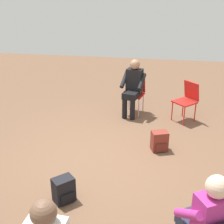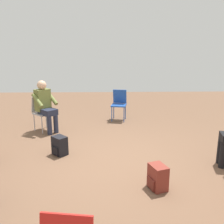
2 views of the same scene
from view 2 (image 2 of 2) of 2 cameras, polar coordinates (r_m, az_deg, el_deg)
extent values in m
plane|color=brown|center=(4.59, 0.48, -11.04)|extent=(14.85, 14.85, 0.00)
cube|color=#B7B7BC|center=(6.30, -15.36, -0.31)|extent=(0.57, 0.57, 0.03)
cylinder|color=#B7B7BC|center=(6.31, -13.10, -2.26)|extent=(0.02, 0.02, 0.42)
cylinder|color=#B7B7BC|center=(6.14, -15.70, -2.90)|extent=(0.02, 0.02, 0.42)
cylinder|color=#B7B7BC|center=(6.59, -14.80, -1.68)|extent=(0.02, 0.02, 0.42)
cylinder|color=#B7B7BC|center=(6.42, -17.33, -2.28)|extent=(0.02, 0.02, 0.42)
cube|color=#B7B7BC|center=(6.41, -16.41, 1.84)|extent=(0.33, 0.34, 0.40)
cube|color=#1E4799|center=(6.97, 1.56, 1.56)|extent=(0.47, 0.47, 0.03)
cylinder|color=#1E4799|center=(6.84, 2.76, -0.64)|extent=(0.02, 0.02, 0.42)
cylinder|color=#1E4799|center=(6.89, -0.05, -0.52)|extent=(0.02, 0.02, 0.42)
cylinder|color=#1E4799|center=(7.17, 3.09, 0.05)|extent=(0.02, 0.02, 0.42)
cylinder|color=#1E4799|center=(7.21, 0.40, 0.16)|extent=(0.02, 0.02, 0.42)
cube|color=#1E4799|center=(7.11, 1.79, 3.58)|extent=(0.39, 0.17, 0.40)
cylinder|color=black|center=(4.64, 23.97, -9.02)|extent=(0.11, 0.11, 0.45)
cylinder|color=black|center=(4.81, 23.51, -8.19)|extent=(0.11, 0.11, 0.45)
cylinder|color=#23283D|center=(6.12, -12.71, -2.62)|extent=(0.11, 0.11, 0.45)
cylinder|color=#23283D|center=(6.02, -14.11, -2.98)|extent=(0.11, 0.11, 0.45)
cube|color=#23283D|center=(6.13, -14.45, 0.07)|extent=(0.51, 0.51, 0.14)
cube|color=olive|center=(6.23, -15.56, 2.68)|extent=(0.39, 0.40, 0.52)
sphere|color=#DBAD89|center=(6.17, -15.78, 5.94)|extent=(0.22, 0.22, 0.22)
cylinder|color=olive|center=(6.25, -13.54, 3.08)|extent=(0.35, 0.34, 0.31)
cylinder|color=olive|center=(6.04, -16.66, 2.50)|extent=(0.35, 0.34, 0.31)
cube|color=maroon|center=(3.75, 10.44, -14.39)|extent=(0.28, 0.33, 0.36)
cube|color=maroon|center=(3.79, 10.38, -15.47)|extent=(0.30, 0.27, 0.16)
cube|color=black|center=(4.88, -11.87, -7.48)|extent=(0.34, 0.34, 0.36)
cube|color=black|center=(4.91, -11.82, -8.36)|extent=(0.32, 0.31, 0.16)
camera|label=1|loc=(5.37, -56.99, 17.61)|focal=50.00mm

